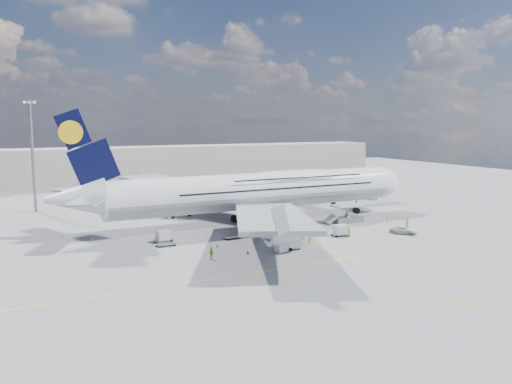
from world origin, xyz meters
name	(u,v)px	position (x,y,z in m)	size (l,w,h in m)	color
ground	(283,233)	(0.00, 0.00, 0.00)	(300.00, 300.00, 0.00)	gray
taxi_line_main	(283,233)	(0.00, 0.00, 0.01)	(0.25, 220.00, 0.01)	yellow
taxi_line_cross	(348,259)	(0.00, -20.00, 0.01)	(120.00, 0.25, 0.01)	yellow
taxi_line_diag	(316,217)	(14.00, 10.00, 0.01)	(0.25, 100.00, 0.01)	yellow
airliner	(260,190)	(0.26, 10.00, 6.87)	(77.26, 79.15, 23.71)	white
jet_bridge	(345,178)	(29.81, 20.94, 6.85)	(18.80, 12.10, 8.50)	#B7B7BC
cargo_loader	(346,216)	(16.82, 2.89, 1.25)	(8.53, 3.20, 3.67)	silver
light_mast	(33,155)	(-40.00, 45.00, 13.21)	(3.00, 0.70, 25.50)	gray
terminal	(149,164)	(0.00, 95.00, 6.00)	(180.00, 16.00, 12.00)	#B2AD9E
tree_line	(208,158)	(40.00, 140.00, 4.00)	(160.00, 6.00, 8.00)	#193814
dolly_row_a	(166,244)	(-22.48, 0.16, 0.35)	(3.18, 1.79, 0.46)	gray
dolly_row_b	(232,237)	(-10.45, 0.10, 0.35)	(3.19, 1.85, 0.45)	gray
dolly_row_c	(290,248)	(-5.14, -11.42, 0.36)	(3.18, 1.72, 0.46)	gray
dolly_back	(163,236)	(-22.13, 3.02, 1.08)	(3.42, 2.23, 2.01)	gray
dolly_nose_far	(340,230)	(8.00, -7.06, 1.12)	(3.51, 2.22, 2.08)	gray
dolly_nose_near	(295,234)	(0.64, -3.15, 0.31)	(3.10, 2.48, 0.40)	gray
baggage_tug	(283,247)	(-6.73, -11.84, 0.78)	(3.06, 1.93, 1.77)	white
catering_truck_inner	(177,208)	(-12.72, 24.17, 1.92)	(7.29, 4.38, 4.06)	gray
catering_truck_outer	(165,197)	(-10.59, 40.25, 2.13)	(8.20, 4.85, 4.58)	gray
service_van	(403,230)	(19.62, -10.76, 0.69)	(2.28, 4.95, 1.38)	white
crew_nose	(387,217)	(25.33, 0.02, 0.90)	(0.65, 0.43, 1.79)	#C1E818
crew_loader	(407,224)	(23.53, -7.68, 0.93)	(0.90, 0.70, 1.86)	#A3DB17
crew_wing	(211,253)	(-18.78, -11.03, 0.97)	(1.14, 0.47, 1.94)	#A6DC17
crew_van	(349,232)	(9.20, -7.97, 0.91)	(0.89, 0.58, 1.82)	#A8ED19
crew_tug	(310,239)	(-0.41, -9.86, 0.91)	(1.18, 0.68, 1.82)	#91E317
cone_nose	(408,208)	(39.69, 8.96, 0.28)	(0.45, 0.45, 0.57)	#D9460B
cone_wing_left_inner	(238,215)	(-0.20, 19.42, 0.27)	(0.44, 0.44, 0.56)	#D9460B
cone_wing_left_outer	(154,205)	(-13.43, 40.49, 0.24)	(0.38, 0.38, 0.49)	#D9460B
cone_wing_right_inner	(217,246)	(-15.08, -4.32, 0.23)	(0.38, 0.38, 0.48)	#D9460B
cone_wing_right_outer	(248,252)	(-12.47, -10.61, 0.30)	(0.49, 0.49, 0.63)	#D9460B
cone_tail	(89,239)	(-33.45, 10.49, 0.25)	(0.41, 0.41, 0.52)	#D9460B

